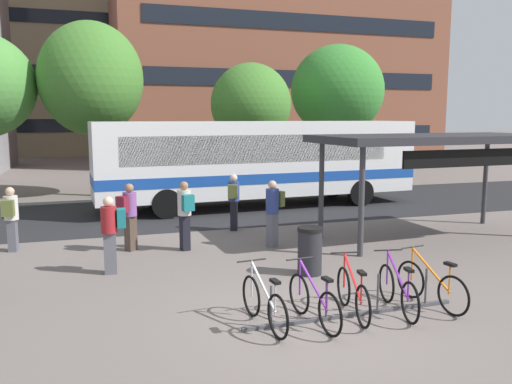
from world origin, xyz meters
The scene contains 21 objects.
ground centered at (0.00, 0.00, 0.00)m, with size 200.00×200.00×0.00m, color #6B605B.
bus_lane_asphalt centered at (0.00, 10.87, 0.00)m, with size 80.00×7.20×0.01m, color #232326.
city_bus centered at (2.71, 10.88, 1.78)m, with size 12.13×3.12×3.20m.
bike_rack centered at (0.77, -0.11, 0.09)m, with size 3.93×0.17×0.70m.
parked_bicycle_silver_0 centered at (-0.80, -0.09, 0.38)m, with size 0.52×1.72×0.99m.
parked_bicycle_purple_1 centered at (0.00, -0.23, 0.38)m, with size 0.52×1.72×0.99m.
parked_bicycle_red_2 centered at (0.79, -0.10, 0.38)m, with size 0.52×1.71×0.99m.
parked_bicycle_purple_3 centered at (1.61, -0.18, 0.38)m, with size 0.52×1.71×0.99m.
parked_bicycle_orange_4 centered at (2.33, -0.11, 0.38)m, with size 0.52×1.71×0.99m.
transit_shelter centered at (5.65, 4.46, 2.69)m, with size 6.72×3.20×2.88m.
commuter_olive_pack_0 centered at (0.64, 7.07, 0.98)m, with size 0.48×0.60×1.69m.
commuter_teal_pack_1 centered at (-1.14, 5.18, 1.02)m, with size 0.41×0.57×1.76m.
commuter_teal_pack_3 centered at (-3.00, 3.67, 0.98)m, with size 0.53×0.35×1.69m.
commuter_maroon_pack_4 centered at (-2.49, 5.55, 0.99)m, with size 0.59×0.58×1.71m.
commuter_olive_pack_5 centered at (1.10, 4.87, 1.01)m, with size 0.61×0.53×1.75m.
commuter_olive_pack_6 centered at (-5.31, 6.37, 0.94)m, with size 0.38×0.56×1.63m.
trash_bin centered at (1.05, 2.34, 0.52)m, with size 0.55×0.55×1.03m.
street_tree_0 centered at (9.12, 17.51, 4.73)m, with size 4.84×4.84×7.09m.
street_tree_1 centered at (-3.19, 15.64, 4.93)m, with size 4.30×4.30×7.30m.
street_tree_2 centered at (3.88, 15.87, 3.94)m, with size 3.74×3.74×5.85m.
building_centre_block centered at (-1.12, 45.83, 8.80)m, with size 18.00×13.26×17.60m.
Camera 1 is at (-3.36, -7.73, 3.36)m, focal length 36.72 mm.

